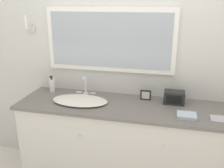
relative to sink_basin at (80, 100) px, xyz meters
name	(u,v)px	position (x,y,z in m)	size (l,w,h in m)	color
wall_back	(132,57)	(0.44, 0.35, 0.37)	(8.00, 0.18, 2.55)	silver
vanity_counter	(125,146)	(0.45, 0.02, -0.46)	(2.08, 0.60, 0.89)	beige
sink_basin	(80,100)	(0.00, 0.00, 0.00)	(0.55, 0.37, 0.21)	silver
soap_bottle	(52,85)	(-0.40, 0.21, 0.05)	(0.06, 0.06, 0.18)	white
appliance_box	(174,97)	(0.89, 0.17, 0.04)	(0.19, 0.13, 0.12)	black
picture_frame	(146,95)	(0.62, 0.20, 0.03)	(0.11, 0.01, 0.10)	black
hand_towel_near_sink	(187,116)	(1.00, -0.11, 0.00)	(0.16, 0.13, 0.03)	#A8B7C6
metal_tray	(220,119)	(1.26, -0.09, -0.01)	(0.15, 0.13, 0.01)	#ADADB2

